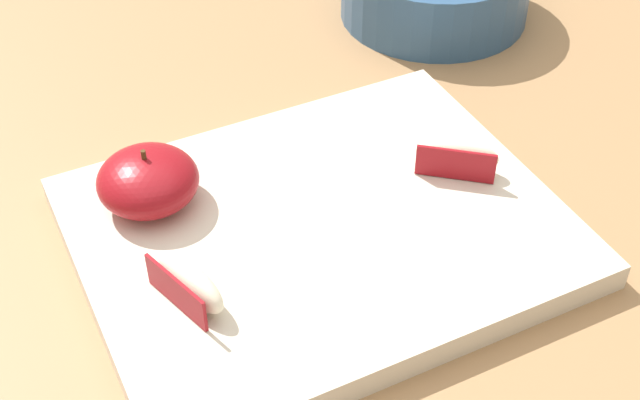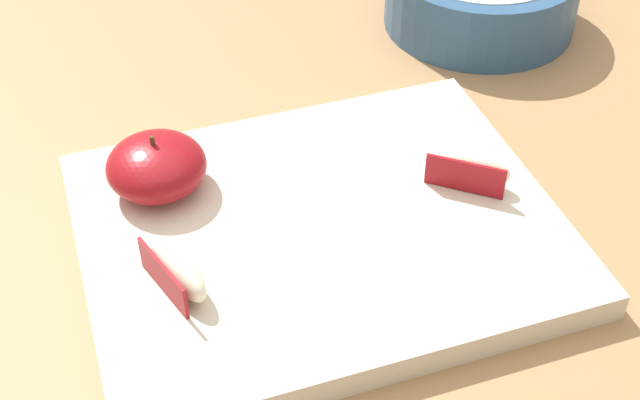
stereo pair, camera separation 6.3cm
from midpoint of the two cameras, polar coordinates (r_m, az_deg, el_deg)
The scene contains 5 objects.
dining_table at distance 0.75m, azimuth -4.64°, elevation -5.54°, with size 1.39×0.92×0.72m.
cutting_board at distance 0.65m, azimuth 2.77°, elevation -2.16°, with size 0.34×0.27×0.02m.
apple_half_skin_up at distance 0.66m, azimuth -7.83°, elevation 2.06°, with size 0.07×0.07×0.05m.
apple_wedge_middle at distance 0.59m, azimuth -6.20°, elevation -4.67°, with size 0.04×0.07×0.03m.
apple_wedge_front at distance 0.68m, azimuth 12.13°, elevation 1.91°, with size 0.06×0.06×0.03m.
Camera 2 is at (-0.08, -0.51, 1.18)m, focal length 49.78 mm.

